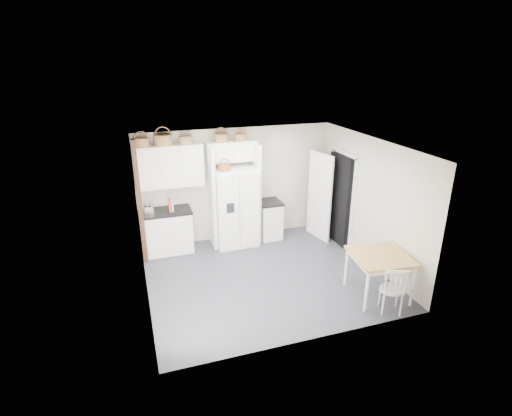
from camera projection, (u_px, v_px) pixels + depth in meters
name	position (u px, v px, depth m)	size (l,w,h in m)	color
floor	(265.00, 276.00, 7.89)	(4.50, 4.50, 0.00)	#40404C
ceiling	(266.00, 146.00, 6.96)	(4.50, 4.50, 0.00)	white
wall_back	(237.00, 184.00, 9.20)	(4.50, 4.50, 0.00)	beige
wall_left	(141.00, 231.00, 6.77)	(4.00, 4.00, 0.00)	beige
wall_right	(370.00, 202.00, 8.09)	(4.00, 4.00, 0.00)	beige
refrigerator	(235.00, 207.00, 8.96)	(0.93, 0.74, 1.79)	white
base_cab_left	(168.00, 232.00, 8.75)	(1.00, 0.63, 0.93)	white
base_cab_right	(269.00, 220.00, 9.45)	(0.49, 0.59, 0.86)	white
dining_table	(378.00, 275.00, 7.13)	(0.97, 0.97, 0.81)	#A78749
windsor_chair	(392.00, 289.00, 6.66)	(0.42, 0.38, 0.85)	white
counter_left	(166.00, 211.00, 8.58)	(1.04, 0.67, 0.04)	black
counter_right	(269.00, 202.00, 9.29)	(0.53, 0.63, 0.04)	black
toaster	(148.00, 210.00, 8.33)	(0.25, 0.14, 0.17)	silver
cookbook_red	(170.00, 205.00, 8.47)	(0.04, 0.18, 0.26)	#B64127
cookbook_cream	(171.00, 206.00, 8.49)	(0.03, 0.15, 0.22)	beige
basket_upper_a	(142.00, 142.00, 8.05)	(0.31, 0.31, 0.17)	olive
basket_upper_b	(163.00, 140.00, 8.17)	(0.37, 0.37, 0.22)	olive
basket_upper_c	(185.00, 140.00, 8.31)	(0.28, 0.28, 0.16)	olive
basket_bridge_a	(221.00, 138.00, 8.53)	(0.30, 0.30, 0.17)	olive
basket_bridge_b	(240.00, 137.00, 8.66)	(0.25, 0.25, 0.14)	olive
basket_fridge_a	(224.00, 167.00, 8.46)	(0.26, 0.26, 0.14)	maroon
upper_cabinet	(170.00, 166.00, 8.40)	(1.40, 0.34, 0.90)	white
bridge_cabinet	(232.00, 151.00, 8.71)	(1.12, 0.34, 0.45)	white
fridge_panel_left	(212.00, 197.00, 8.80)	(0.08, 0.60, 2.30)	white
fridge_panel_right	(256.00, 193.00, 9.09)	(0.08, 0.60, 2.30)	white
trim_post	(140.00, 204.00, 7.98)	(0.09, 0.09, 2.60)	black
doorway_void	(341.00, 199.00, 9.05)	(0.18, 0.85, 2.05)	black
door_slab	(320.00, 196.00, 9.24)	(0.80, 0.04, 2.05)	white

